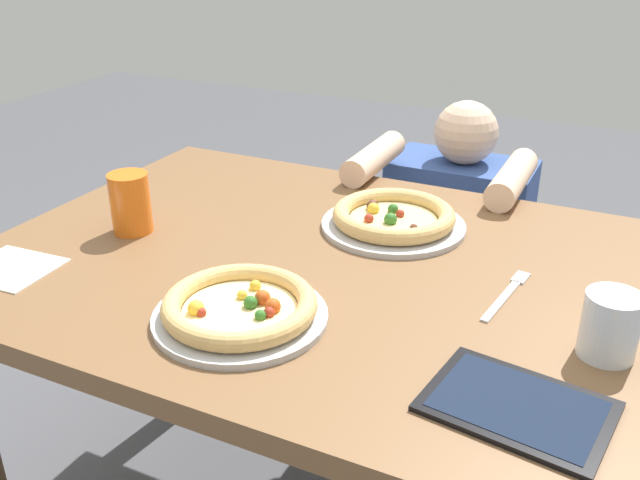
{
  "coord_description": "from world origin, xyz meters",
  "views": [
    {
      "loc": [
        0.55,
        -1.09,
        1.36
      ],
      "look_at": [
        0.01,
        0.02,
        0.78
      ],
      "focal_mm": 39.43,
      "sensor_mm": 36.0,
      "label": 1
    }
  ],
  "objects_px": {
    "pizza_near": "(239,308)",
    "diner_seated": "(453,269)",
    "pizza_far": "(393,219)",
    "tablet": "(517,406)",
    "water_cup_clear": "(611,325)",
    "drink_cup_colored": "(130,203)",
    "fork": "(508,293)"
  },
  "relations": [
    {
      "from": "pizza_near",
      "to": "pizza_far",
      "type": "bearing_deg",
      "value": 77.67
    },
    {
      "from": "pizza_near",
      "to": "diner_seated",
      "type": "bearing_deg",
      "value": 84.01
    },
    {
      "from": "fork",
      "to": "pizza_far",
      "type": "bearing_deg",
      "value": 147.53
    },
    {
      "from": "pizza_far",
      "to": "tablet",
      "type": "height_order",
      "value": "pizza_far"
    },
    {
      "from": "drink_cup_colored",
      "to": "fork",
      "type": "xyz_separation_m",
      "value": [
        0.76,
        0.07,
        -0.06
      ]
    },
    {
      "from": "pizza_far",
      "to": "water_cup_clear",
      "type": "distance_m",
      "value": 0.54
    },
    {
      "from": "fork",
      "to": "diner_seated",
      "type": "distance_m",
      "value": 0.84
    },
    {
      "from": "fork",
      "to": "drink_cup_colored",
      "type": "bearing_deg",
      "value": -174.6
    },
    {
      "from": "pizza_far",
      "to": "diner_seated",
      "type": "distance_m",
      "value": 0.65
    },
    {
      "from": "drink_cup_colored",
      "to": "diner_seated",
      "type": "height_order",
      "value": "diner_seated"
    },
    {
      "from": "drink_cup_colored",
      "to": "pizza_far",
      "type": "bearing_deg",
      "value": 27.34
    },
    {
      "from": "pizza_far",
      "to": "tablet",
      "type": "xyz_separation_m",
      "value": [
        0.36,
        -0.49,
        -0.02
      ]
    },
    {
      "from": "water_cup_clear",
      "to": "fork",
      "type": "height_order",
      "value": "water_cup_clear"
    },
    {
      "from": "pizza_near",
      "to": "water_cup_clear",
      "type": "distance_m",
      "value": 0.57
    },
    {
      "from": "pizza_near",
      "to": "pizza_far",
      "type": "distance_m",
      "value": 0.46
    },
    {
      "from": "drink_cup_colored",
      "to": "fork",
      "type": "distance_m",
      "value": 0.77
    },
    {
      "from": "tablet",
      "to": "pizza_near",
      "type": "bearing_deg",
      "value": 175.89
    },
    {
      "from": "tablet",
      "to": "diner_seated",
      "type": "relative_size",
      "value": 0.29
    },
    {
      "from": "pizza_far",
      "to": "diner_seated",
      "type": "bearing_deg",
      "value": 89.5
    },
    {
      "from": "water_cup_clear",
      "to": "pizza_far",
      "type": "bearing_deg",
      "value": 146.44
    },
    {
      "from": "water_cup_clear",
      "to": "fork",
      "type": "distance_m",
      "value": 0.22
    },
    {
      "from": "pizza_far",
      "to": "water_cup_clear",
      "type": "xyz_separation_m",
      "value": [
        0.45,
        -0.3,
        0.03
      ]
    },
    {
      "from": "fork",
      "to": "pizza_near",
      "type": "bearing_deg",
      "value": -143.92
    },
    {
      "from": "pizza_near",
      "to": "pizza_far",
      "type": "height_order",
      "value": "pizza_far"
    },
    {
      "from": "pizza_far",
      "to": "drink_cup_colored",
      "type": "bearing_deg",
      "value": -152.66
    },
    {
      "from": "pizza_near",
      "to": "diner_seated",
      "type": "xyz_separation_m",
      "value": [
        0.1,
        0.99,
        -0.37
      ]
    },
    {
      "from": "drink_cup_colored",
      "to": "tablet",
      "type": "relative_size",
      "value": 0.48
    },
    {
      "from": "pizza_far",
      "to": "drink_cup_colored",
      "type": "xyz_separation_m",
      "value": [
        -0.48,
        -0.25,
        0.04
      ]
    },
    {
      "from": "drink_cup_colored",
      "to": "fork",
      "type": "bearing_deg",
      "value": 5.4
    },
    {
      "from": "pizza_near",
      "to": "fork",
      "type": "bearing_deg",
      "value": 36.08
    },
    {
      "from": "pizza_near",
      "to": "tablet",
      "type": "bearing_deg",
      "value": -4.11
    },
    {
      "from": "drink_cup_colored",
      "to": "tablet",
      "type": "bearing_deg",
      "value": -15.7
    }
  ]
}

